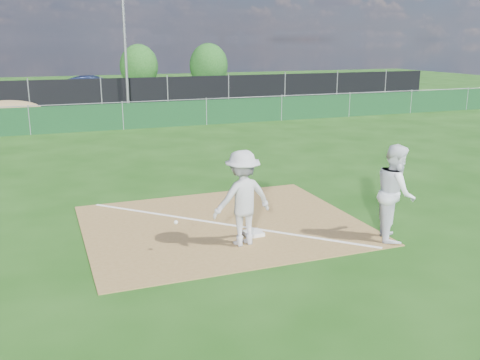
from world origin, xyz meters
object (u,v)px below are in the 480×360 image
Objects in this scene: first_base at (253,233)px; car_right at (183,88)px; play_at_first at (242,198)px; tree_right at (209,66)px; car_mid at (94,88)px; tree_mid at (139,66)px; light_pole at (125,40)px; runner at (395,192)px.

first_base is 27.41m from car_right.
play_at_first reaches higher than first_base.
car_right is 7.76m from tree_right.
first_base is 27.56m from car_mid.
tree_mid reaches higher than play_at_first.
light_pole is 23.97m from runner.
car_mid is 6.01m from car_right.
play_at_first is 0.42× the size of car_right.
tree_mid is at bearing 83.28° from first_base.
tree_mid is 0.98× the size of tree_right.
tree_right is at bearing -49.09° from car_right.
first_base is 0.07× the size of car_right.
light_pole reaches higher than tree_mid.
light_pole is 12.78m from tree_mid.
first_base is 1.07m from play_at_first.
car_right is at bearing 77.50° from play_at_first.
play_at_first is at bearing -136.54° from first_base.
light_pole reaches higher than tree_right.
tree_right reaches higher than car_mid.
light_pole is 22.04× the size of first_base.
first_base is 35.12m from tree_mid.
light_pole reaches higher than car_mid.
car_mid is at bearing -149.67° from tree_right.
light_pole is 4.02× the size of runner.
runner is at bearing 156.14° from car_right.
tree_right is (9.95, 5.82, 1.09)m from car_mid.
tree_mid is (4.43, 7.28, 1.05)m from car_mid.
light_pole is 6.06m from car_mid.
tree_mid is (-1.53, 8.01, 1.18)m from car_right.
light_pole is at bearing 87.15° from first_base.
play_at_first is 1.03× the size of runner.
car_right is 1.32× the size of tree_mid.
play_at_first is 0.56× the size of tree_mid.
tree_right is at bearing 15.03° from runner.
car_right is at bearing 78.13° from first_base.
play_at_first is at bearing -93.77° from light_pole.
first_base is at bearing -96.72° from tree_mid.
car_mid reaches higher than car_right.
play_at_first reaches higher than car_mid.
play_at_first is 27.85m from car_right.
light_pole is 2.13× the size of tree_right.
car_right is at bearing 20.35° from runner.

